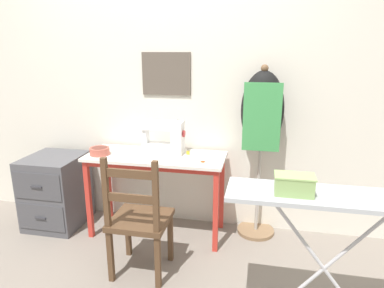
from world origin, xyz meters
name	(u,v)px	position (x,y,z in m)	size (l,w,h in m)	color
ground_plane	(150,246)	(0.00, 0.00, 0.00)	(14.00, 14.00, 0.00)	gray
wall_back	(164,84)	(0.00, 0.53, 1.28)	(10.00, 0.07, 2.55)	silver
sewing_table	(156,166)	(0.00, 0.22, 0.62)	(1.16, 0.46, 0.71)	silver
sewing_machine	(165,138)	(0.07, 0.30, 0.84)	(0.36, 0.15, 0.30)	white
fabric_bowl	(100,151)	(-0.46, 0.15, 0.75)	(0.16, 0.16, 0.06)	#B25647
scissors	(206,161)	(0.44, 0.16, 0.72)	(0.12, 0.13, 0.01)	silver
thread_spool_near_machine	(188,152)	(0.26, 0.30, 0.73)	(0.03, 0.03, 0.04)	yellow
wooden_chair	(139,220)	(0.05, -0.34, 0.42)	(0.40, 0.38, 0.91)	#513823
filing_cabinet	(56,191)	(-0.95, 0.20, 0.32)	(0.47, 0.52, 0.65)	#4C4C51
dress_form	(262,118)	(0.85, 0.39, 1.03)	(0.34, 0.32, 1.45)	#846647
ironing_board	(332,204)	(1.23, -0.65, 0.80)	(1.08, 0.30, 0.86)	#ADB2B7
storage_box	(294,184)	(1.03, -0.67, 0.90)	(0.20, 0.12, 0.10)	#8EB266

